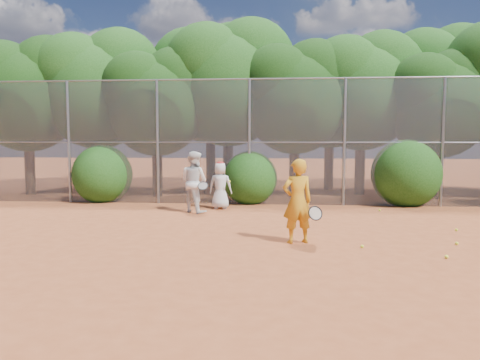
{
  "coord_description": "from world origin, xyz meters",
  "views": [
    {
      "loc": [
        -0.01,
        -8.99,
        2.14
      ],
      "look_at": [
        -1.0,
        2.5,
        1.1
      ],
      "focal_mm": 35.0,
      "sensor_mm": 36.0,
      "label": 1
    }
  ],
  "objects": [
    {
      "name": "ground",
      "position": [
        0.0,
        0.0,
        0.0
      ],
      "size": [
        80.0,
        80.0,
        0.0
      ],
      "primitive_type": "plane",
      "color": "#9F4924",
      "rests_on": "ground"
    },
    {
      "name": "fence_back",
      "position": [
        -0.12,
        6.0,
        2.05
      ],
      "size": [
        20.05,
        0.09,
        4.03
      ],
      "color": "gray",
      "rests_on": "ground"
    },
    {
      "name": "tree_0",
      "position": [
        -9.44,
        8.04,
        3.93
      ],
      "size": [
        4.38,
        3.81,
        6.0
      ],
      "color": "black",
      "rests_on": "ground"
    },
    {
      "name": "tree_1",
      "position": [
        -6.94,
        8.54,
        4.16
      ],
      "size": [
        4.64,
        4.03,
        6.35
      ],
      "color": "black",
      "rests_on": "ground"
    },
    {
      "name": "tree_2",
      "position": [
        -4.45,
        7.83,
        3.58
      ],
      "size": [
        3.99,
        3.47,
        5.47
      ],
      "color": "black",
      "rests_on": "ground"
    },
    {
      "name": "tree_3",
      "position": [
        -1.94,
        8.84,
        4.4
      ],
      "size": [
        4.89,
        4.26,
        6.7
      ],
      "color": "black",
      "rests_on": "ground"
    },
    {
      "name": "tree_4",
      "position": [
        0.55,
        8.24,
        3.76
      ],
      "size": [
        4.19,
        3.64,
        5.73
      ],
      "color": "black",
      "rests_on": "ground"
    },
    {
      "name": "tree_5",
      "position": [
        3.06,
        9.04,
        4.05
      ],
      "size": [
        4.51,
        3.92,
        6.17
      ],
      "color": "black",
      "rests_on": "ground"
    },
    {
      "name": "tree_6",
      "position": [
        5.55,
        8.03,
        3.47
      ],
      "size": [
        3.86,
        3.36,
        5.29
      ],
      "color": "black",
      "rests_on": "ground"
    },
    {
      "name": "tree_9",
      "position": [
        -7.94,
        10.84,
        4.34
      ],
      "size": [
        4.83,
        4.2,
        6.62
      ],
      "color": "black",
      "rests_on": "ground"
    },
    {
      "name": "tree_10",
      "position": [
        -2.93,
        11.05,
        4.63
      ],
      "size": [
        5.15,
        4.48,
        7.06
      ],
      "color": "black",
      "rests_on": "ground"
    },
    {
      "name": "tree_11",
      "position": [
        2.06,
        10.64,
        4.16
      ],
      "size": [
        4.64,
        4.03,
        6.35
      ],
      "color": "black",
      "rests_on": "ground"
    },
    {
      "name": "tree_12",
      "position": [
        6.56,
        11.24,
        4.51
      ],
      "size": [
        5.02,
        4.37,
        6.88
      ],
      "color": "black",
      "rests_on": "ground"
    },
    {
      "name": "bush_0",
      "position": [
        -6.0,
        6.3,
        1.0
      ],
      "size": [
        2.0,
        2.0,
        2.0
      ],
      "primitive_type": "sphere",
      "color": "#174310",
      "rests_on": "ground"
    },
    {
      "name": "bush_1",
      "position": [
        -1.0,
        6.3,
        0.9
      ],
      "size": [
        1.8,
        1.8,
        1.8
      ],
      "primitive_type": "sphere",
      "color": "#174310",
      "rests_on": "ground"
    },
    {
      "name": "bush_2",
      "position": [
        4.0,
        6.3,
        1.1
      ],
      "size": [
        2.2,
        2.2,
        2.2
      ],
      "primitive_type": "sphere",
      "color": "#174310",
      "rests_on": "ground"
    },
    {
      "name": "player_yellow",
      "position": [
        0.34,
        0.48,
        0.86
      ],
      "size": [
        0.88,
        0.61,
        1.72
      ],
      "rotation": [
        0.0,
        0.0,
        3.44
      ],
      "color": "orange",
      "rests_on": "ground"
    },
    {
      "name": "player_teen",
      "position": [
        -1.8,
        4.93,
        0.72
      ],
      "size": [
        0.7,
        0.47,
        1.44
      ],
      "rotation": [
        0.0,
        0.0,
        3.11
      ],
      "color": "silver",
      "rests_on": "ground"
    },
    {
      "name": "player_white",
      "position": [
        -2.47,
        4.22,
        0.88
      ],
      "size": [
        1.08,
        1.03,
        1.76
      ],
      "rotation": [
        0.0,
        0.0,
        2.56
      ],
      "color": "white",
      "rests_on": "ground"
    },
    {
      "name": "ball_0",
      "position": [
        3.53,
        0.55,
        0.03
      ],
      "size": [
        0.07,
        0.07,
        0.07
      ],
      "primitive_type": "sphere",
      "color": "yellow",
      "rests_on": "ground"
    },
    {
      "name": "ball_1",
      "position": [
        4.04,
        1.99,
        0.03
      ],
      "size": [
        0.07,
        0.07,
        0.07
      ],
      "primitive_type": "sphere",
      "color": "yellow",
      "rests_on": "ground"
    },
    {
      "name": "ball_2",
      "position": [
        2.95,
        -0.56,
        0.03
      ],
      "size": [
        0.07,
        0.07,
        0.07
      ],
      "primitive_type": "sphere",
      "color": "yellow",
      "rests_on": "ground"
    },
    {
      "name": "ball_4",
      "position": [
        1.59,
        0.12,
        0.03
      ],
      "size": [
        0.07,
        0.07,
        0.07
      ],
      "primitive_type": "sphere",
      "color": "yellow",
      "rests_on": "ground"
    },
    {
      "name": "ball_5",
      "position": [
        2.9,
        4.83,
        0.03
      ],
      "size": [
        0.07,
        0.07,
        0.07
      ],
      "primitive_type": "sphere",
      "color": "yellow",
      "rests_on": "ground"
    }
  ]
}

